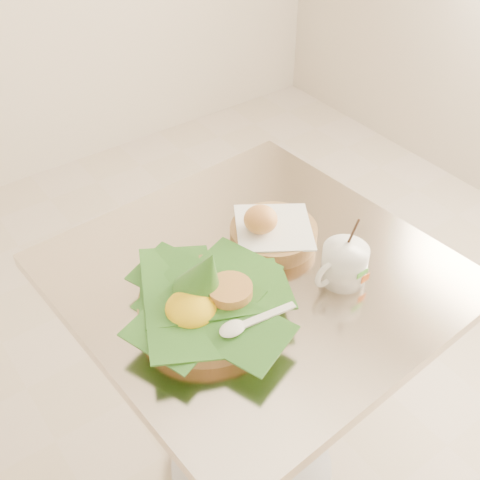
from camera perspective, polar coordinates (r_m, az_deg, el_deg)
cafe_table at (r=1.35m, az=1.35°, el=-9.77°), size 0.74×0.74×0.75m
rice_basket at (r=1.07m, az=-3.25°, el=-5.70°), size 0.30×0.30×0.15m
bread_basket at (r=1.23m, az=2.99°, el=0.81°), size 0.21×0.21×0.09m
coffee_mug at (r=1.16m, az=9.79°, el=-2.23°), size 0.12×0.09×0.15m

